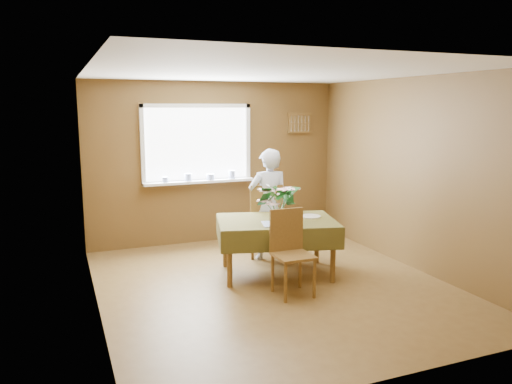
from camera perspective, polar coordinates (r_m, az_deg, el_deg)
name	(u,v)px	position (r m, az deg, el deg)	size (l,w,h in m)	color
floor	(273,285)	(6.09, 1.97, -10.61)	(4.50, 4.50, 0.00)	brown
ceiling	(274,72)	(5.72, 2.12, 13.58)	(4.50, 4.50, 0.00)	white
wall_back	(216,163)	(7.86, -4.64, 3.38)	(4.00, 4.00, 0.00)	brown
wall_front	(396,224)	(3.86, 15.75, -3.57)	(4.00, 4.00, 0.00)	brown
wall_left	(93,193)	(5.29, -18.15, -0.16)	(4.50, 4.50, 0.00)	brown
wall_right	(414,174)	(6.83, 17.58, 1.99)	(4.50, 4.50, 0.00)	brown
window_assembly	(198,156)	(7.72, -6.63, 4.06)	(1.72, 0.20, 1.22)	white
spoon_rack	(300,123)	(8.34, 5.02, 7.86)	(0.44, 0.05, 0.33)	brown
dining_table	(277,226)	(6.30, 2.37, -3.94)	(1.67, 1.34, 0.72)	brown
chair_far	(265,218)	(7.03, 1.04, -2.99)	(0.55, 0.55, 1.05)	brown
chair_near	(290,248)	(5.72, 3.93, -6.42)	(0.41, 0.42, 0.97)	brown
seated_woman	(269,204)	(6.92, 1.44, -1.43)	(0.57, 0.37, 1.55)	white
flower_bouquet	(278,200)	(6.05, 2.50, -0.90)	(0.52, 0.52, 0.44)	white
side_plate	(310,216)	(6.48, 6.22, -2.78)	(0.27, 0.27, 0.01)	white
table_knife	(294,222)	(6.12, 4.33, -3.46)	(0.02, 0.22, 0.00)	silver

